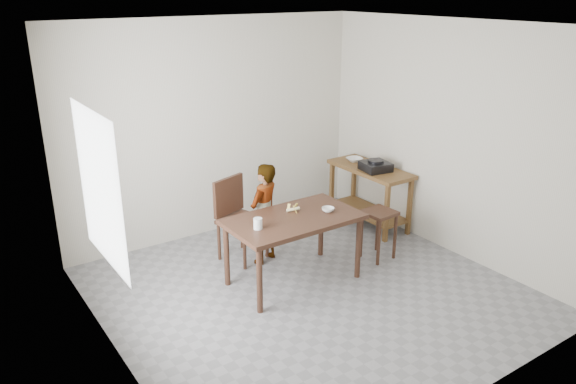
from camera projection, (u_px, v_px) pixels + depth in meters
floor at (310, 294)px, 5.90m from camera, size 4.00×4.00×0.04m
ceiling at (314, 22)px, 4.95m from camera, size 4.00×4.00×0.04m
wall_back at (214, 129)px, 6.98m from camera, size 4.00×0.04×2.70m
wall_front at (487, 245)px, 3.86m from camera, size 4.00×0.04×2.70m
wall_left at (103, 216)px, 4.35m from camera, size 0.04×4.00×2.70m
wall_right at (451, 139)px, 6.50m from camera, size 0.04×4.00×2.70m
window_pane at (99, 189)px, 4.48m from camera, size 0.02×1.10×1.30m
dining_table at (293, 249)px, 5.99m from camera, size 1.40×0.80×0.75m
prep_counter at (369, 196)px, 7.44m from camera, size 0.50×1.20×0.80m
child at (264, 214)px, 6.37m from camera, size 0.51×0.43×1.18m
dining_chair at (243, 220)px, 6.47m from camera, size 0.58×0.58×0.96m
stool at (378, 234)px, 6.55m from camera, size 0.36×0.36×0.59m
glass_tumbler at (258, 224)px, 5.57m from camera, size 0.09×0.09×0.11m
small_bowl at (328, 210)px, 6.01m from camera, size 0.18×0.18×0.04m
banana at (293, 209)px, 6.00m from camera, size 0.19×0.16×0.06m
serving_bowl at (354, 160)px, 7.54m from camera, size 0.23×0.23×0.05m
gas_burner at (376, 166)px, 7.16m from camera, size 0.38×0.38×0.11m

